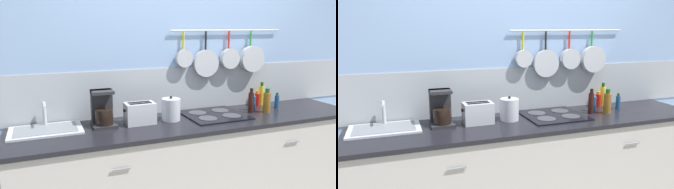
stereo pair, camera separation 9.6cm
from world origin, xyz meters
The scene contains 14 objects.
wall_back centered at (0.00, 0.37, 1.27)m, with size 7.20×0.15×2.60m.
cabinet_base centered at (0.00, 0.00, 0.44)m, with size 3.05×0.65×0.88m.
countertop centered at (0.00, 0.00, 0.90)m, with size 3.09×0.67×0.03m.
sink_basin centered at (-1.23, 0.15, 0.93)m, with size 0.54×0.35×0.20m.
coffee_maker centered at (-0.79, 0.13, 1.04)m, with size 0.19×0.21×0.29m.
toaster centered at (-0.50, 0.07, 1.00)m, with size 0.26×0.15×0.18m.
kettle centered at (-0.22, 0.08, 1.01)m, with size 0.16×0.16×0.21m.
cooktop centered at (0.20, 0.07, 0.92)m, with size 0.53×0.50×0.01m.
bottle_cooking_wine centered at (0.57, 0.03, 1.02)m, with size 0.05×0.05×0.23m.
bottle_dish_soap centered at (0.63, 0.10, 0.99)m, with size 0.06×0.06×0.17m.
bottle_olive_oil centered at (0.71, -0.01, 1.02)m, with size 0.07×0.07×0.23m.
bottle_vinegar centered at (0.79, 0.24, 0.98)m, with size 0.06×0.06×0.15m.
bottle_hot_sauce centered at (0.85, 0.26, 1.02)m, with size 0.05×0.05×0.24m.
bottle_sesame_oil centered at (0.91, 0.09, 0.98)m, with size 0.04×0.04×0.15m.
Camera 1 is at (-1.24, -2.44, 1.70)m, focal length 35.00 mm.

